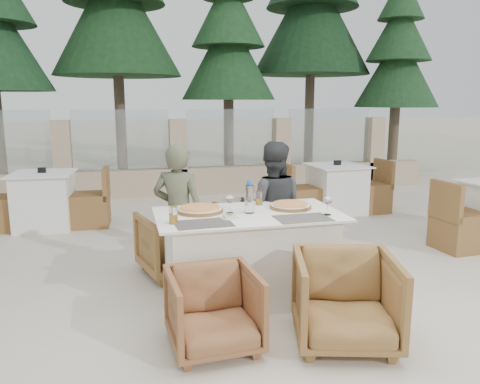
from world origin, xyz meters
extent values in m
plane|color=beige|center=(0.00, 0.00, 0.00)|extent=(80.00, 80.00, 0.00)
cube|color=beige|center=(0.00, 14.00, 0.01)|extent=(30.00, 16.00, 0.01)
cone|color=#1A3E1D|center=(-1.00, 7.50, 3.25)|extent=(2.86, 2.86, 6.50)
cone|color=#1E4722|center=(1.50, 7.20, 2.50)|extent=(2.20, 2.20, 5.00)
cone|color=#16361B|center=(3.80, 7.80, 3.40)|extent=(2.99, 2.99, 6.80)
cone|color=#1F4623|center=(5.50, 6.50, 2.25)|extent=(1.98, 1.98, 4.50)
cube|color=#534D47|center=(-0.39, -0.24, 0.77)|extent=(0.46, 0.32, 0.00)
cube|color=#58534B|center=(0.44, -0.27, 0.77)|extent=(0.45, 0.31, 0.00)
cylinder|color=#CE571C|center=(-0.35, 0.17, 0.80)|extent=(0.42, 0.42, 0.05)
cylinder|color=#C54B1A|center=(0.47, 0.11, 0.79)|extent=(0.40, 0.40, 0.05)
cylinder|color=#A7C6DC|center=(0.06, 0.03, 0.91)|extent=(0.09, 0.09, 0.29)
cylinder|color=gold|center=(-0.62, -0.17, 0.84)|extent=(0.09, 0.09, 0.14)
cylinder|color=gold|center=(0.23, 0.32, 0.83)|extent=(0.08, 0.08, 0.13)
imported|color=olive|center=(-0.50, 0.78, 0.32)|extent=(0.83, 0.85, 0.63)
imported|color=brown|center=(0.37, 0.87, 0.34)|extent=(0.88, 0.90, 0.67)
imported|color=brown|center=(-0.41, -0.78, 0.29)|extent=(0.64, 0.66, 0.57)
imported|color=olive|center=(0.51, -0.94, 0.33)|extent=(0.88, 0.89, 0.66)
imported|color=#535840|center=(-0.49, 0.56, 0.67)|extent=(0.58, 0.50, 1.35)
imported|color=#35373A|center=(0.45, 0.58, 0.67)|extent=(0.77, 0.68, 1.34)
camera|label=1|loc=(-0.98, -3.78, 1.73)|focal=35.00mm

